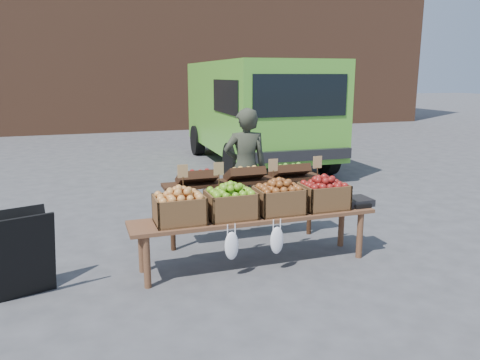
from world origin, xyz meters
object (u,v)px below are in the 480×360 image
object	(u,v)px
vendor	(246,168)
back_table	(244,202)
crate_green_apples	(323,196)
delivery_van	(256,114)
chalkboard_sign	(22,254)
crate_golden_apples	(179,209)
crate_red_apples	(279,200)
display_bench	(255,240)
weighing_scale	(355,201)
crate_russet_pears	(231,205)

from	to	relation	value
vendor	back_table	bearing A→B (deg)	78.26
crate_green_apples	delivery_van	bearing A→B (deg)	76.76
chalkboard_sign	crate_golden_apples	xyz separation A→B (m)	(1.50, -0.00, 0.29)
back_table	crate_red_apples	world-z (taller)	back_table
vendor	crate_red_apples	world-z (taller)	vendor
chalkboard_sign	display_bench	size ratio (longest dim) A/B	0.31
chalkboard_sign	crate_golden_apples	size ratio (longest dim) A/B	1.67
display_bench	weighing_scale	xyz separation A→B (m)	(1.25, 0.00, 0.33)
vendor	chalkboard_sign	size ratio (longest dim) A/B	1.94
crate_red_apples	weighing_scale	distance (m)	0.98
vendor	crate_russet_pears	world-z (taller)	vendor
delivery_van	weighing_scale	bearing A→B (deg)	-97.57
chalkboard_sign	crate_russet_pears	xyz separation A→B (m)	(2.05, -0.00, 0.29)
crate_golden_apples	crate_russet_pears	size ratio (longest dim) A/B	1.00
crate_red_apples	vendor	bearing A→B (deg)	86.03
delivery_van	crate_red_apples	world-z (taller)	delivery_van
delivery_van	vendor	bearing A→B (deg)	-110.98
chalkboard_sign	weighing_scale	bearing A→B (deg)	-17.15
crate_golden_apples	back_table	bearing A→B (deg)	36.92
chalkboard_sign	crate_red_apples	world-z (taller)	crate_red_apples
back_table	crate_russet_pears	size ratio (longest dim) A/B	4.20
delivery_van	back_table	world-z (taller)	delivery_van
crate_red_apples	crate_green_apples	xyz separation A→B (m)	(0.55, 0.00, 0.00)
chalkboard_sign	back_table	xyz separation A→B (m)	(2.45, 0.72, 0.10)
vendor	display_bench	world-z (taller)	vendor
crate_russet_pears	weighing_scale	size ratio (longest dim) A/B	1.47
crate_red_apples	crate_green_apples	distance (m)	0.55
vendor	crate_red_apples	distance (m)	1.35
crate_golden_apples	crate_russet_pears	bearing A→B (deg)	0.00
delivery_van	weighing_scale	distance (m)	5.75
crate_green_apples	chalkboard_sign	bearing A→B (deg)	179.95
delivery_van	display_bench	world-z (taller)	delivery_van
vendor	crate_green_apples	bearing A→B (deg)	117.86
delivery_van	crate_russet_pears	xyz separation A→B (m)	(-2.43, -5.65, -0.46)
crate_green_apples	crate_red_apples	bearing A→B (deg)	180.00
delivery_van	chalkboard_sign	world-z (taller)	delivery_van
back_table	delivery_van	bearing A→B (deg)	67.72
delivery_van	crate_green_apples	bearing A→B (deg)	-101.71
back_table	crate_red_apples	bearing A→B (deg)	-78.87
display_bench	crate_red_apples	world-z (taller)	crate_red_apples
crate_golden_apples	crate_green_apples	bearing A→B (deg)	0.00
crate_red_apples	chalkboard_sign	bearing A→B (deg)	179.95
crate_red_apples	weighing_scale	bearing A→B (deg)	0.00
crate_green_apples	back_table	bearing A→B (deg)	133.85
crate_red_apples	crate_golden_apples	bearing A→B (deg)	180.00
crate_golden_apples	crate_red_apples	size ratio (longest dim) A/B	1.00
display_bench	chalkboard_sign	bearing A→B (deg)	179.94
delivery_van	vendor	size ratio (longest dim) A/B	3.21
delivery_van	back_table	distance (m)	5.37
crate_golden_apples	crate_green_apples	xyz separation A→B (m)	(1.65, 0.00, 0.00)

